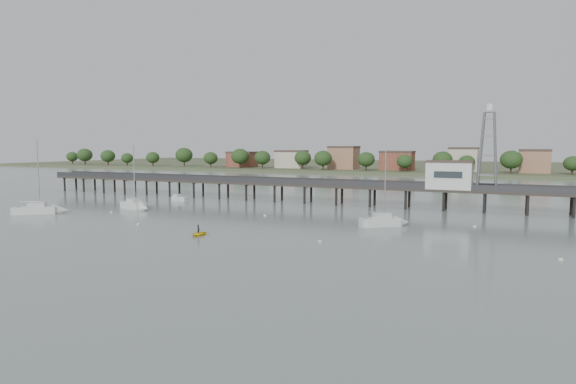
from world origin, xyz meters
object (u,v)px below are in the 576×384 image
(sailboat_c, at_px, (388,222))
(sailboat_b, at_px, (137,206))
(white_tender, at_px, (180,199))
(lattice_tower, at_px, (488,151))
(sailboat_a, at_px, (46,210))
(pier, at_px, (323,185))
(yellow_dinghy, at_px, (199,235))

(sailboat_c, bearing_deg, sailboat_b, 143.83)
(white_tender, bearing_deg, sailboat_c, -7.12)
(lattice_tower, xyz_separation_m, sailboat_b, (-60.43, -23.39, -10.46))
(sailboat_a, height_order, white_tender, sailboat_a)
(pier, distance_m, sailboat_a, 52.86)
(sailboat_a, relative_size, yellow_dinghy, 4.73)
(pier, relative_size, white_tender, 34.93)
(lattice_tower, height_order, white_tender, lattice_tower)
(sailboat_c, xyz_separation_m, sailboat_a, (-58.70, -11.88, -0.01))
(sailboat_c, height_order, white_tender, sailboat_c)
(lattice_tower, height_order, yellow_dinghy, lattice_tower)
(sailboat_c, bearing_deg, sailboat_a, 154.31)
(sailboat_a, distance_m, yellow_dinghy, 37.62)
(sailboat_c, height_order, yellow_dinghy, sailboat_c)
(sailboat_c, relative_size, yellow_dinghy, 4.02)
(white_tender, bearing_deg, sailboat_b, -75.18)
(sailboat_b, relative_size, yellow_dinghy, 4.33)
(sailboat_c, distance_m, yellow_dinghy, 28.28)
(sailboat_c, xyz_separation_m, sailboat_b, (-47.68, -0.80, -0.00))
(pier, height_order, white_tender, pier)
(white_tender, height_order, yellow_dinghy, yellow_dinghy)
(lattice_tower, distance_m, sailboat_a, 80.02)
(sailboat_a, height_order, sailboat_b, sailboat_a)
(sailboat_c, distance_m, sailboat_a, 59.89)
(sailboat_c, distance_m, sailboat_b, 47.68)
(sailboat_a, relative_size, white_tender, 3.25)
(pier, relative_size, sailboat_b, 11.76)
(pier, bearing_deg, sailboat_a, -139.22)
(pier, distance_m, yellow_dinghy, 41.08)
(sailboat_b, xyz_separation_m, yellow_dinghy, (26.06, -17.41, -0.64))
(lattice_tower, bearing_deg, sailboat_b, -158.84)
(pier, distance_m, lattice_tower, 32.34)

